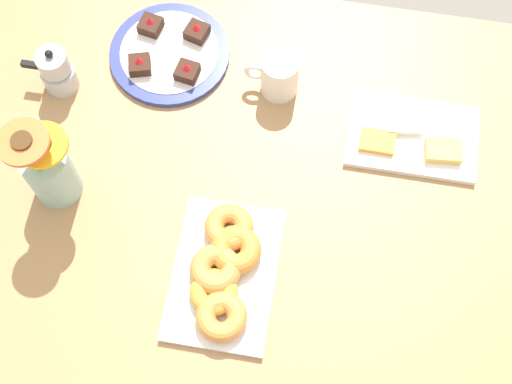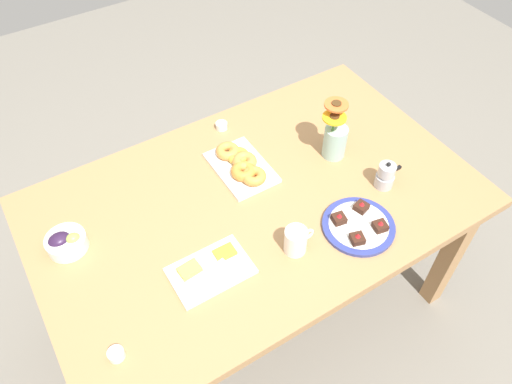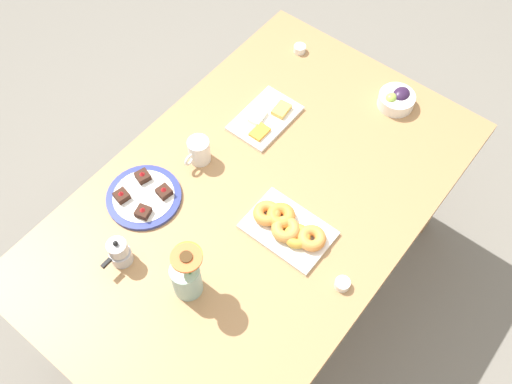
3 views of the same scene
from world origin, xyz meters
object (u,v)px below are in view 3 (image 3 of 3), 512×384
croissant_platter (288,227)px  moka_pot (119,252)px  flower_vase (187,277)px  dessert_plate (144,197)px  coffee_mug (199,151)px  jam_cup_berry (342,284)px  cheese_platter (266,118)px  jam_cup_honey (300,48)px  grape_bowl (397,99)px  dining_table (256,211)px

croissant_platter → moka_pot: size_ratio=2.35×
croissant_platter → flower_vase: 0.37m
croissant_platter → dessert_plate: size_ratio=1.10×
coffee_mug → jam_cup_berry: bearing=82.6°
jam_cup_berry → moka_pot: bearing=-58.9°
cheese_platter → moka_pot: bearing=-0.6°
jam_cup_honey → jam_cup_berry: (0.73, 0.70, 0.00)m
croissant_platter → jam_cup_berry: bearing=78.7°
grape_bowl → dessert_plate: size_ratio=0.53×
cheese_platter → moka_pot: (0.73, -0.01, 0.04)m
croissant_platter → flower_vase: flower_vase is taller
flower_vase → dessert_plate: bearing=-113.4°
dining_table → cheese_platter: (-0.29, -0.18, 0.10)m
jam_cup_berry → dessert_plate: bearing=-77.7°
dining_table → moka_pot: bearing=-23.4°
cheese_platter → dessert_plate: 0.54m
coffee_mug → grape_bowl: size_ratio=0.82×
dining_table → moka_pot: size_ratio=13.45×
croissant_platter → dessert_plate: same height
grape_bowl → flower_vase: bearing=-6.3°
coffee_mug → grape_bowl: bearing=147.7°
dessert_plate → moka_pot: 0.24m
jam_cup_berry → flower_vase: flower_vase is taller
jam_cup_berry → coffee_mug: bearing=-97.4°
moka_pot → flower_vase: bearing=104.7°
coffee_mug → grape_bowl: (-0.65, 0.41, -0.02)m
dining_table → jam_cup_berry: (0.08, 0.40, 0.10)m
coffee_mug → flower_vase: flower_vase is taller
cheese_platter → jam_cup_honey: 0.38m
dining_table → dessert_plate: size_ratio=6.29×
dining_table → dessert_plate: 0.39m
cheese_platter → dessert_plate: dessert_plate is taller
flower_vase → coffee_mug: bearing=-142.4°
coffee_mug → jam_cup_berry: coffee_mug is taller
dessert_plate → jam_cup_berry: bearing=102.3°
grape_bowl → jam_cup_honey: grape_bowl is taller
coffee_mug → jam_cup_honey: (-0.65, -0.04, -0.04)m
jam_cup_berry → jam_cup_honey: bearing=-136.4°
cheese_platter → flower_vase: size_ratio=1.06×
dessert_plate → cheese_platter: bearing=167.7°
dining_table → jam_cup_honey: 0.72m
grape_bowl → dessert_plate: bearing=-26.9°
moka_pot → jam_cup_berry: bearing=121.1°
coffee_mug → dessert_plate: coffee_mug is taller
dining_table → cheese_platter: cheese_platter is taller
grape_bowl → flower_vase: size_ratio=0.55×
croissant_platter → jam_cup_berry: (0.05, 0.25, -0.01)m
coffee_mug → dessert_plate: size_ratio=0.44×
jam_cup_honey → dessert_plate: (0.89, -0.00, -0.00)m
cheese_platter → croissant_platter: bearing=46.8°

